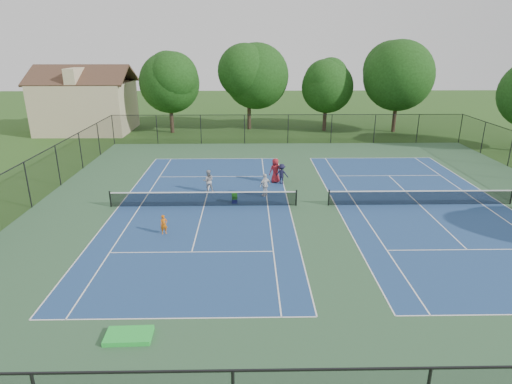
{
  "coord_description": "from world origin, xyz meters",
  "views": [
    {
      "loc": [
        -4.12,
        -25.74,
        9.97
      ],
      "look_at": [
        -3.66,
        -1.0,
        1.3
      ],
      "focal_mm": 30.0,
      "sensor_mm": 36.0,
      "label": 1
    }
  ],
  "objects_px": {
    "bystander_a": "(265,185)",
    "ball_crate": "(235,201)",
    "tree_back_d": "(399,72)",
    "tree_back_b": "(249,73)",
    "instructor": "(208,181)",
    "ball_hopper": "(234,196)",
    "tree_back_a": "(169,79)",
    "bystander_c": "(275,171)",
    "child_player": "(164,225)",
    "bystander_b": "(282,174)",
    "tree_back_c": "(327,83)",
    "clapboard_house": "(86,105)"
  },
  "relations": [
    {
      "from": "tree_back_c",
      "to": "bystander_a",
      "type": "height_order",
      "value": "tree_back_c"
    },
    {
      "from": "bystander_c",
      "to": "ball_crate",
      "type": "xyz_separation_m",
      "value": [
        -2.94,
        -4.34,
        -0.78
      ]
    },
    {
      "from": "tree_back_a",
      "to": "bystander_a",
      "type": "height_order",
      "value": "tree_back_a"
    },
    {
      "from": "tree_back_a",
      "to": "tree_back_d",
      "type": "relative_size",
      "value": 0.88
    },
    {
      "from": "bystander_b",
      "to": "tree_back_a",
      "type": "bearing_deg",
      "value": -39.99
    },
    {
      "from": "tree_back_d",
      "to": "ball_hopper",
      "type": "distance_m",
      "value": 30.26
    },
    {
      "from": "tree_back_d",
      "to": "tree_back_b",
      "type": "bearing_deg",
      "value": 173.29
    },
    {
      "from": "tree_back_d",
      "to": "bystander_c",
      "type": "height_order",
      "value": "tree_back_d"
    },
    {
      "from": "tree_back_a",
      "to": "tree_back_c",
      "type": "height_order",
      "value": "tree_back_a"
    },
    {
      "from": "tree_back_c",
      "to": "tree_back_d",
      "type": "relative_size",
      "value": 0.81
    },
    {
      "from": "instructor",
      "to": "bystander_b",
      "type": "xyz_separation_m",
      "value": [
        5.3,
        1.72,
        -0.04
      ]
    },
    {
      "from": "tree_back_c",
      "to": "bystander_a",
      "type": "bearing_deg",
      "value": -109.03
    },
    {
      "from": "tree_back_c",
      "to": "ball_crate",
      "type": "relative_size",
      "value": 24.51
    },
    {
      "from": "instructor",
      "to": "ball_crate",
      "type": "bearing_deg",
      "value": 123.19
    },
    {
      "from": "bystander_c",
      "to": "ball_hopper",
      "type": "xyz_separation_m",
      "value": [
        -2.94,
        -4.34,
        -0.44
      ]
    },
    {
      "from": "tree_back_d",
      "to": "clapboard_house",
      "type": "height_order",
      "value": "tree_back_d"
    },
    {
      "from": "tree_back_d",
      "to": "bystander_a",
      "type": "xyz_separation_m",
      "value": [
        -15.99,
        -22.16,
        -6.03
      ]
    },
    {
      "from": "child_player",
      "to": "bystander_a",
      "type": "relative_size",
      "value": 0.69
    },
    {
      "from": "tree_back_d",
      "to": "bystander_c",
      "type": "relative_size",
      "value": 5.61
    },
    {
      "from": "bystander_c",
      "to": "ball_crate",
      "type": "distance_m",
      "value": 5.3
    },
    {
      "from": "tree_back_c",
      "to": "instructor",
      "type": "height_order",
      "value": "tree_back_c"
    },
    {
      "from": "child_player",
      "to": "tree_back_d",
      "type": "bearing_deg",
      "value": 27.86
    },
    {
      "from": "tree_back_b",
      "to": "clapboard_house",
      "type": "distance_m",
      "value": 19.35
    },
    {
      "from": "tree_back_b",
      "to": "bystander_b",
      "type": "height_order",
      "value": "tree_back_b"
    },
    {
      "from": "instructor",
      "to": "ball_hopper",
      "type": "distance_m",
      "value": 3.0
    },
    {
      "from": "tree_back_b",
      "to": "child_player",
      "type": "height_order",
      "value": "tree_back_b"
    },
    {
      "from": "tree_back_a",
      "to": "tree_back_c",
      "type": "xyz_separation_m",
      "value": [
        18.0,
        1.0,
        -0.56
      ]
    },
    {
      "from": "bystander_a",
      "to": "bystander_b",
      "type": "distance_m",
      "value": 3.04
    },
    {
      "from": "child_player",
      "to": "tree_back_b",
      "type": "bearing_deg",
      "value": 56.57
    },
    {
      "from": "tree_back_a",
      "to": "instructor",
      "type": "xyz_separation_m",
      "value": [
        6.05,
        -21.15,
        -5.24
      ]
    },
    {
      "from": "tree_back_b",
      "to": "ball_hopper",
      "type": "xyz_separation_m",
      "value": [
        -1.05,
        -25.44,
        -6.11
      ]
    },
    {
      "from": "clapboard_house",
      "to": "bystander_a",
      "type": "distance_m",
      "value": 30.69
    },
    {
      "from": "instructor",
      "to": "tree_back_a",
      "type": "bearing_deg",
      "value": -80.44
    },
    {
      "from": "child_player",
      "to": "bystander_b",
      "type": "xyz_separation_m",
      "value": [
        7.13,
        8.73,
        0.21
      ]
    },
    {
      "from": "tree_back_b",
      "to": "child_player",
      "type": "xyz_separation_m",
      "value": [
        -4.77,
        -30.16,
        -6.05
      ]
    },
    {
      "from": "ball_crate",
      "to": "tree_back_a",
      "type": "bearing_deg",
      "value": 108.74
    },
    {
      "from": "tree_back_a",
      "to": "ball_crate",
      "type": "relative_size",
      "value": 26.72
    },
    {
      "from": "tree_back_a",
      "to": "instructor",
      "type": "distance_m",
      "value": 22.61
    },
    {
      "from": "instructor",
      "to": "clapboard_house",
      "type": "bearing_deg",
      "value": -60.48
    },
    {
      "from": "child_player",
      "to": "instructor",
      "type": "xyz_separation_m",
      "value": [
        1.83,
        7.02,
        0.25
      ]
    },
    {
      "from": "tree_back_a",
      "to": "ball_crate",
      "type": "height_order",
      "value": "tree_back_a"
    },
    {
      "from": "tree_back_a",
      "to": "child_player",
      "type": "bearing_deg",
      "value": -81.47
    },
    {
      "from": "bystander_b",
      "to": "bystander_c",
      "type": "xyz_separation_m",
      "value": [
        -0.46,
        0.33,
        0.16
      ]
    },
    {
      "from": "tree_back_a",
      "to": "bystander_a",
      "type": "xyz_separation_m",
      "value": [
        10.01,
        -22.16,
        -5.24
      ]
    },
    {
      "from": "tree_back_a",
      "to": "instructor",
      "type": "bearing_deg",
      "value": -74.03
    },
    {
      "from": "tree_back_b",
      "to": "bystander_a",
      "type": "height_order",
      "value": "tree_back_b"
    },
    {
      "from": "bystander_a",
      "to": "ball_crate",
      "type": "bearing_deg",
      "value": -6.76
    },
    {
      "from": "instructor",
      "to": "bystander_c",
      "type": "distance_m",
      "value": 5.26
    },
    {
      "from": "ball_crate",
      "to": "ball_hopper",
      "type": "distance_m",
      "value": 0.35
    },
    {
      "from": "tree_back_a",
      "to": "bystander_a",
      "type": "bearing_deg",
      "value": -65.68
    }
  ]
}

